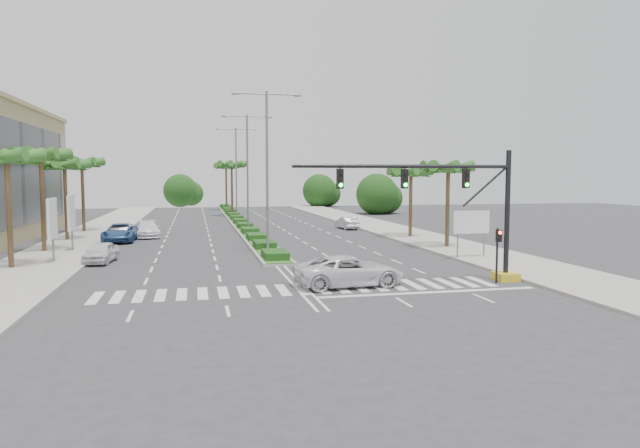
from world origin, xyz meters
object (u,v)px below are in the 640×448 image
Objects in this scene: car_parked_c at (120,233)px; car_crossing at (349,271)px; car_parked_d at (148,229)px; car_right at (347,223)px; car_parked_b at (121,233)px; car_parked_a at (101,252)px.

car_crossing is at bearing -58.01° from car_parked_c.
car_parked_d is 0.89× the size of car_crossing.
car_parked_d is 30.15m from car_crossing.
car_right is (20.71, 4.08, -0.08)m from car_parked_d.
car_crossing reaches higher than car_parked_c.
car_crossing is (12.32, -27.52, 0.06)m from car_parked_d.
car_parked_b reaches higher than car_right.
car_parked_d is (2.08, 3.40, -0.05)m from car_parked_c.
car_parked_b is at bearing -132.11° from car_parked_d.
car_right is at bearing -20.36° from car_crossing.
car_parked_b is 1.11× the size of car_right.
car_parked_b is at bearing 11.13° from car_right.
car_parked_a is 18.14m from car_crossing.
car_parked_a is at bearing -103.47° from car_parked_d.
car_right is (8.39, 31.60, -0.13)m from car_crossing.
car_parked_a is at bearing 45.52° from car_crossing.
car_right is at bearing 19.30° from car_parked_c.
car_parked_a is 13.13m from car_parked_b.
car_parked_b reaches higher than car_parked_a.
car_parked_d is at bearing 5.06° from car_right.
car_parked_a is 0.90× the size of car_parked_b.
car_parked_d is 1.26× the size of car_right.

